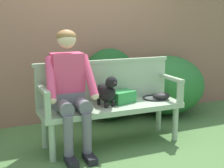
# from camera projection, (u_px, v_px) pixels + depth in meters

# --- Properties ---
(ground_plane) EXTENTS (40.00, 40.00, 0.00)m
(ground_plane) POSITION_uv_depth(u_px,v_px,m) (112.00, 143.00, 3.82)
(ground_plane) COLOR #4C753D
(brick_garden_fence) EXTENTS (8.00, 0.30, 2.52)m
(brick_garden_fence) POSITION_uv_depth(u_px,v_px,m) (79.00, 32.00, 4.65)
(brick_garden_fence) COLOR #936651
(brick_garden_fence) RESTS_ON ground
(hedge_bush_far_left) EXTENTS (0.86, 0.69, 1.04)m
(hedge_bush_far_left) POSITION_uv_depth(u_px,v_px,m) (110.00, 85.00, 4.62)
(hedge_bush_far_left) COLOR #194C1E
(hedge_bush_far_left) RESTS_ON ground
(hedge_bush_mid_left) EXTENTS (1.15, 1.11, 0.90)m
(hedge_bush_mid_left) POSITION_uv_depth(u_px,v_px,m) (167.00, 85.00, 4.95)
(hedge_bush_mid_left) COLOR #286B2D
(hedge_bush_mid_left) RESTS_ON ground
(garden_bench) EXTENTS (1.67, 0.50, 0.47)m
(garden_bench) POSITION_uv_depth(u_px,v_px,m) (112.00, 110.00, 3.74)
(garden_bench) COLOR #9EB793
(garden_bench) RESTS_ON ground
(bench_backrest) EXTENTS (1.71, 0.06, 0.50)m
(bench_backrest) POSITION_uv_depth(u_px,v_px,m) (105.00, 80.00, 3.87)
(bench_backrest) COLOR #9EB793
(bench_backrest) RESTS_ON garden_bench
(bench_armrest_left_end) EXTENTS (0.06, 0.50, 0.28)m
(bench_armrest_left_end) POSITION_uv_depth(u_px,v_px,m) (45.00, 97.00, 3.29)
(bench_armrest_left_end) COLOR #9EB793
(bench_armrest_left_end) RESTS_ON garden_bench
(bench_armrest_right_end) EXTENTS (0.06, 0.50, 0.28)m
(bench_armrest_right_end) POSITION_uv_depth(u_px,v_px,m) (175.00, 84.00, 3.91)
(bench_armrest_right_end) COLOR #9EB793
(bench_armrest_right_end) RESTS_ON garden_bench
(person_seated) EXTENTS (0.56, 0.65, 1.34)m
(person_seated) POSITION_uv_depth(u_px,v_px,m) (70.00, 86.00, 3.46)
(person_seated) COLOR black
(person_seated) RESTS_ON ground
(dog_on_bench) EXTENTS (0.22, 0.36, 0.36)m
(dog_on_bench) POSITION_uv_depth(u_px,v_px,m) (107.00, 91.00, 3.64)
(dog_on_bench) COLOR black
(dog_on_bench) RESTS_ON garden_bench
(tennis_racket) EXTENTS (0.44, 0.55, 0.03)m
(tennis_racket) POSITION_uv_depth(u_px,v_px,m) (154.00, 98.00, 4.03)
(tennis_racket) COLOR black
(tennis_racket) RESTS_ON garden_bench
(baseball_glove) EXTENTS (0.25, 0.21, 0.09)m
(baseball_glove) POSITION_uv_depth(u_px,v_px,m) (161.00, 96.00, 3.96)
(baseball_glove) COLOR black
(baseball_glove) RESTS_ON garden_bench
(sports_bag) EXTENTS (0.32, 0.26, 0.14)m
(sports_bag) POSITION_uv_depth(u_px,v_px,m) (122.00, 97.00, 3.83)
(sports_bag) COLOR #2D8E42
(sports_bag) RESTS_ON garden_bench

